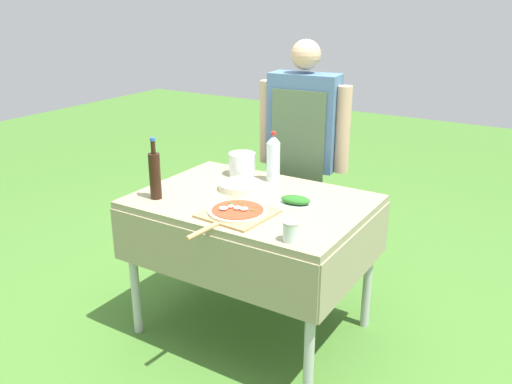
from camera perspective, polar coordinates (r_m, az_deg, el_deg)
name	(u,v)px	position (r m, az deg, el deg)	size (l,w,h in m)	color
ground_plane	(252,328)	(3.15, -0.37, -14.10)	(12.00, 12.00, 0.00)	#477A2D
prep_table	(252,216)	(2.83, -0.40, -2.55)	(1.19, 0.86, 0.78)	gray
person_cook	(303,146)	(3.33, 4.96, 4.90)	(0.57, 0.23, 1.53)	#70604C
pizza_on_peel	(236,213)	(2.57, -2.11, -2.20)	(0.33, 0.52, 0.05)	tan
oil_bottle	(155,175)	(2.80, -10.59, 1.82)	(0.06, 0.06, 0.32)	black
water_bottle	(273,158)	(3.02, 1.84, 3.63)	(0.08, 0.08, 0.28)	silver
herb_container	(296,200)	(2.71, 4.20, -0.90)	(0.19, 0.13, 0.04)	silver
mixing_tub	(242,164)	(3.14, -1.47, 2.96)	(0.15, 0.15, 0.13)	silver
plate_stack	(240,186)	(2.92, -1.65, 0.64)	(0.24, 0.24, 0.03)	beige
sauce_jar	(291,232)	(2.31, 3.70, -4.26)	(0.07, 0.07, 0.09)	silver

